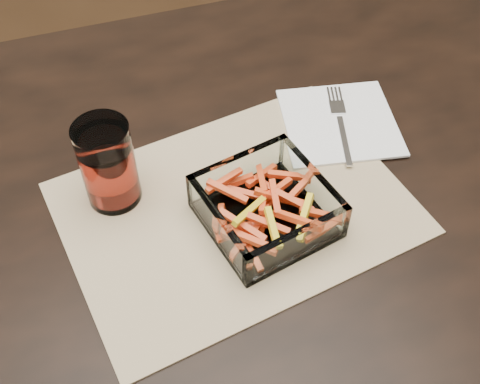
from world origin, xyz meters
name	(u,v)px	position (x,y,z in m)	size (l,w,h in m)	color
dining_table	(245,223)	(0.00, 0.00, 0.66)	(1.60, 0.90, 0.75)	black
placemat	(236,208)	(-0.03, -0.03, 0.75)	(0.45, 0.33, 0.00)	tan
glass_bowl	(266,209)	(0.01, -0.07, 0.78)	(0.18, 0.18, 0.06)	white
tumbler	(108,167)	(-0.18, 0.04, 0.81)	(0.07, 0.07, 0.13)	white
napkin	(340,122)	(0.18, 0.07, 0.76)	(0.17, 0.17, 0.00)	white
fork	(340,121)	(0.18, 0.07, 0.76)	(0.06, 0.17, 0.00)	silver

